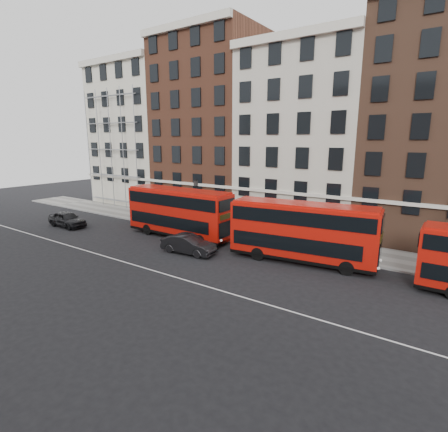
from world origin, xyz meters
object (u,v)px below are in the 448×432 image
Objects in this scene: bus_b at (179,211)px; bus_c at (302,231)px; car_front at (189,244)px; car_rear at (67,219)px.

bus_c is at bearing 0.04° from bus_b.
car_front is at bearing -165.53° from bus_c.
bus_c is 9.35m from car_front.
car_front is at bearing -88.55° from car_rear.
bus_b reaches higher than bus_c.
bus_c is at bearing -81.68° from car_rear.
bus_b is at bearing -73.34° from car_rear.
bus_b is 12.63m from bus_c.
bus_c is 2.37× the size of car_front.
car_rear is at bearing -178.20° from bus_c.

